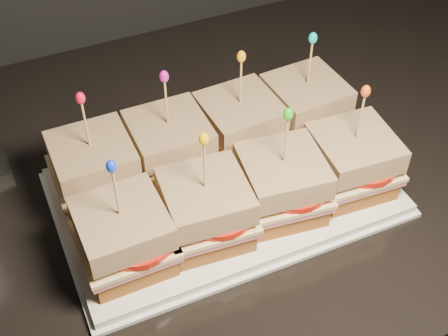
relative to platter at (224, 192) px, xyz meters
name	(u,v)px	position (x,y,z in m)	size (l,w,h in m)	color
granite_slab	(107,200)	(-0.15, 0.07, -0.03)	(2.34, 0.75, 0.03)	black
platter	(224,192)	(0.00, 0.00, 0.00)	(0.44, 0.27, 0.02)	white
platter_rim	(224,195)	(0.00, 0.00, -0.01)	(0.45, 0.29, 0.01)	white
sandwich_0_bread_bot	(98,184)	(-0.16, 0.06, 0.02)	(0.10, 0.10, 0.03)	#5D3613
sandwich_0_ham	(96,174)	(-0.16, 0.06, 0.04)	(0.11, 0.11, 0.01)	#CC6063
sandwich_0_cheese	(95,171)	(-0.16, 0.06, 0.05)	(0.11, 0.11, 0.01)	#FBDE96
sandwich_0_tomato	(104,167)	(-0.15, 0.06, 0.06)	(0.10, 0.10, 0.01)	red
sandwich_0_bread_top	(92,155)	(-0.16, 0.06, 0.08)	(0.10, 0.10, 0.03)	#5A2C12
sandwich_0_pick	(86,127)	(-0.16, 0.06, 0.12)	(0.00, 0.00, 0.09)	tan
sandwich_0_frill	(80,98)	(-0.16, 0.06, 0.17)	(0.01, 0.01, 0.02)	red
sandwich_1_bread_bot	(171,162)	(-0.05, 0.06, 0.02)	(0.10, 0.10, 0.03)	#5D3613
sandwich_1_ham	(170,152)	(-0.05, 0.06, 0.04)	(0.11, 0.11, 0.01)	#CC6063
sandwich_1_cheese	(170,149)	(-0.05, 0.06, 0.05)	(0.11, 0.11, 0.01)	#FBDE96
sandwich_1_tomato	(179,145)	(-0.04, 0.06, 0.06)	(0.10, 0.10, 0.01)	red
sandwich_1_bread_top	(169,133)	(-0.05, 0.06, 0.08)	(0.10, 0.10, 0.03)	#5A2C12
sandwich_1_pick	(166,105)	(-0.05, 0.06, 0.12)	(0.00, 0.00, 0.09)	tan
sandwich_1_frill	(164,76)	(-0.05, 0.06, 0.17)	(0.01, 0.01, 0.02)	#C01697
sandwich_2_bread_bot	(239,141)	(0.05, 0.06, 0.02)	(0.10, 0.10, 0.03)	#5D3613
sandwich_2_ham	(240,132)	(0.05, 0.06, 0.04)	(0.11, 0.11, 0.01)	#CC6063
sandwich_2_cheese	(240,128)	(0.05, 0.06, 0.05)	(0.11, 0.11, 0.01)	#FBDE96
sandwich_2_tomato	(249,124)	(0.06, 0.06, 0.06)	(0.10, 0.10, 0.01)	red
sandwich_2_bread_top	(240,112)	(0.05, 0.06, 0.08)	(0.10, 0.10, 0.03)	#5A2C12
sandwich_2_pick	(241,85)	(0.05, 0.06, 0.12)	(0.00, 0.00, 0.09)	tan
sandwich_2_frill	(241,56)	(0.05, 0.06, 0.17)	(0.01, 0.01, 0.02)	orange
sandwich_3_bread_bot	(303,122)	(0.16, 0.06, 0.02)	(0.10, 0.10, 0.03)	#5D3613
sandwich_3_ham	(304,113)	(0.16, 0.06, 0.04)	(0.11, 0.11, 0.01)	#CC6063
sandwich_3_cheese	(305,109)	(0.16, 0.06, 0.05)	(0.11, 0.11, 0.01)	#FBDE96
sandwich_3_tomato	(314,105)	(0.17, 0.06, 0.06)	(0.10, 0.10, 0.01)	red
sandwich_3_bread_top	(307,93)	(0.16, 0.06, 0.08)	(0.10, 0.10, 0.03)	#5A2C12
sandwich_3_pick	(310,66)	(0.16, 0.06, 0.12)	(0.00, 0.00, 0.09)	tan
sandwich_3_frill	(313,38)	(0.16, 0.06, 0.17)	(0.01, 0.01, 0.02)	#06BAB8
sandwich_4_bread_bot	(127,252)	(-0.16, -0.06, 0.02)	(0.10, 0.10, 0.03)	#5D3613
sandwich_4_ham	(125,243)	(-0.16, -0.06, 0.04)	(0.11, 0.11, 0.01)	#CC6063
sandwich_4_cheese	(124,239)	(-0.16, -0.06, 0.05)	(0.11, 0.11, 0.01)	#FBDE96
sandwich_4_tomato	(135,236)	(-0.15, -0.07, 0.06)	(0.10, 0.10, 0.01)	red
sandwich_4_bread_top	(121,223)	(-0.16, -0.06, 0.08)	(0.10, 0.10, 0.03)	#5A2C12
sandwich_4_pick	(117,195)	(-0.16, -0.06, 0.12)	(0.00, 0.00, 0.09)	tan
sandwich_4_frill	(111,166)	(-0.16, -0.06, 0.17)	(0.01, 0.01, 0.02)	#1234E0
sandwich_5_bread_bot	(206,225)	(-0.05, -0.06, 0.02)	(0.10, 0.10, 0.03)	#5D3613
sandwich_5_ham	(206,216)	(-0.05, -0.06, 0.04)	(0.11, 0.11, 0.01)	#CC6063
sandwich_5_cheese	(206,212)	(-0.05, -0.06, 0.05)	(0.11, 0.11, 0.01)	#FBDE96
sandwich_5_tomato	(217,208)	(-0.04, -0.07, 0.06)	(0.10, 0.10, 0.01)	red
sandwich_5_bread_top	(206,196)	(-0.05, -0.06, 0.08)	(0.10, 0.10, 0.03)	#5A2C12
sandwich_5_pick	(205,168)	(-0.05, -0.06, 0.12)	(0.00, 0.00, 0.09)	tan
sandwich_5_frill	(204,139)	(-0.05, -0.06, 0.17)	(0.01, 0.01, 0.02)	#FABC00
sandwich_6_bread_bot	(280,200)	(0.05, -0.06, 0.02)	(0.10, 0.10, 0.03)	#5D3613
sandwich_6_ham	(281,191)	(0.05, -0.06, 0.04)	(0.11, 0.11, 0.01)	#CC6063
sandwich_6_cheese	(281,187)	(0.05, -0.06, 0.05)	(0.11, 0.11, 0.01)	#FBDE96
sandwich_6_tomato	(292,183)	(0.06, -0.07, 0.06)	(0.10, 0.10, 0.01)	red
sandwich_6_bread_top	(283,171)	(0.05, -0.06, 0.08)	(0.10, 0.10, 0.03)	#5A2C12
sandwich_6_pick	(286,143)	(0.05, -0.06, 0.12)	(0.00, 0.00, 0.09)	tan
sandwich_6_frill	(288,114)	(0.05, -0.06, 0.17)	(0.01, 0.01, 0.02)	green
sandwich_7_bread_bot	(349,177)	(0.16, -0.06, 0.02)	(0.10, 0.10, 0.03)	#5D3613
sandwich_7_ham	(351,167)	(0.16, -0.06, 0.04)	(0.11, 0.11, 0.01)	#CC6063
sandwich_7_cheese	(351,164)	(0.16, -0.06, 0.05)	(0.11, 0.11, 0.01)	#FBDE96
sandwich_7_tomato	(362,160)	(0.17, -0.07, 0.06)	(0.10, 0.10, 0.01)	red
sandwich_7_bread_top	(355,148)	(0.16, -0.06, 0.08)	(0.10, 0.10, 0.03)	#5A2C12
sandwich_7_pick	(360,120)	(0.16, -0.06, 0.12)	(0.00, 0.00, 0.09)	tan
sandwich_7_frill	(366,91)	(0.16, -0.06, 0.17)	(0.01, 0.01, 0.02)	#E54D16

